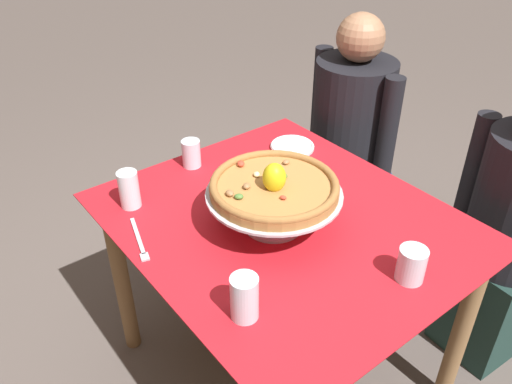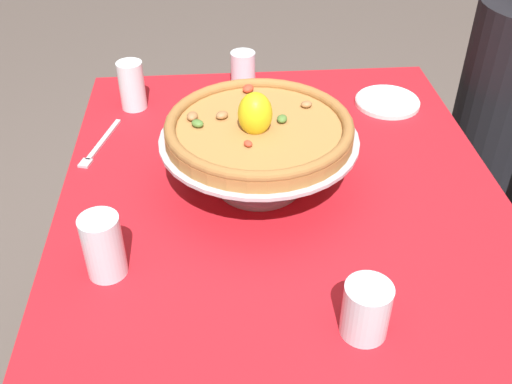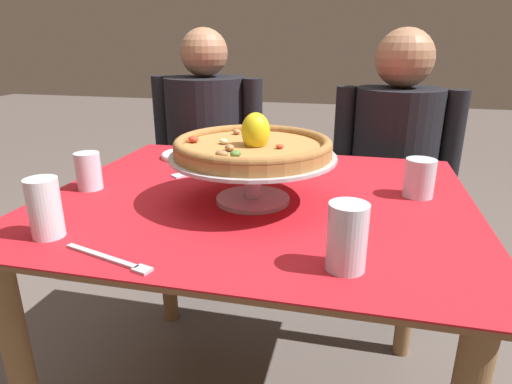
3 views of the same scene
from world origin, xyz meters
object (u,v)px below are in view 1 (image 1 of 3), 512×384
at_px(water_glass_front_left, 129,191).
at_px(side_plate, 292,146).
at_px(water_glass_side_right, 411,266).
at_px(diner_left, 348,148).
at_px(pizza, 275,186).
at_px(sugar_packet, 261,172).
at_px(water_glass_front_right, 244,300).
at_px(water_glass_side_left, 191,155).
at_px(dinner_fork, 139,241).
at_px(pizza_stand, 275,202).

height_order(water_glass_front_left, side_plate, water_glass_front_left).
relative_size(water_glass_side_right, diner_left, 0.09).
distance_m(pizza, water_glass_side_right, 0.44).
relative_size(pizza, water_glass_side_right, 3.85).
relative_size(pizza, sugar_packet, 7.70).
height_order(pizza, diner_left, diner_left).
height_order(water_glass_side_right, water_glass_front_right, water_glass_front_right).
xyz_separation_m(water_glass_front_right, water_glass_front_left, (-0.61, -0.00, 0.00)).
bearing_deg(water_glass_side_right, water_glass_side_left, -170.58).
relative_size(water_glass_front_left, sugar_packet, 2.53).
distance_m(water_glass_side_right, water_glass_front_left, 0.89).
bearing_deg(diner_left, pizza, -62.69).
xyz_separation_m(water_glass_front_right, dinner_fork, (-0.42, -0.07, -0.05)).
bearing_deg(water_glass_front_right, pizza_stand, 129.01).
bearing_deg(water_glass_side_right, dinner_fork, -139.59).
bearing_deg(dinner_fork, water_glass_front_right, 9.65).
height_order(pizza_stand, sugar_packet, pizza_stand).
relative_size(pizza_stand, diner_left, 0.35).
bearing_deg(sugar_packet, water_glass_side_left, -139.78).
bearing_deg(pizza, water_glass_side_right, 18.79).
bearing_deg(water_glass_front_right, sugar_packet, 138.01).
height_order(water_glass_side_right, diner_left, diner_left).
bearing_deg(water_glass_side_left, water_glass_front_right, -22.30).
relative_size(pizza_stand, water_glass_front_left, 3.26).
bearing_deg(water_glass_front_left, sugar_packet, 77.22).
bearing_deg(sugar_packet, diner_left, 102.32).
distance_m(water_glass_front_right, sugar_packet, 0.68).
relative_size(dinner_fork, sugar_packet, 4.15).
relative_size(water_glass_front_right, dinner_fork, 0.60).
xyz_separation_m(water_glass_side_left, side_plate, (0.13, 0.38, -0.03)).
height_order(side_plate, diner_left, diner_left).
bearing_deg(pizza_stand, diner_left, 117.34).
height_order(pizza, sugar_packet, pizza).
height_order(pizza_stand, water_glass_side_right, pizza_stand).
relative_size(water_glass_front_right, diner_left, 0.11).
bearing_deg(water_glass_front_left, pizza_stand, 38.90).
xyz_separation_m(water_glass_side_right, side_plate, (-0.74, 0.23, -0.04)).
bearing_deg(side_plate, pizza_stand, -47.83).
relative_size(pizza_stand, water_glass_front_right, 3.30).
xyz_separation_m(water_glass_side_right, water_glass_side_left, (-0.87, -0.14, -0.00)).
distance_m(pizza, diner_left, 0.93).
distance_m(water_glass_side_right, side_plate, 0.78).
bearing_deg(water_glass_side_right, side_plate, 162.70).
xyz_separation_m(pizza, water_glass_front_right, (0.24, -0.29, -0.09)).
distance_m(pizza_stand, dinner_fork, 0.42).
height_order(water_glass_side_left, sugar_packet, water_glass_side_left).
xyz_separation_m(pizza_stand, diner_left, (-0.40, 0.78, -0.26)).
distance_m(pizza_stand, water_glass_side_right, 0.43).
relative_size(pizza, diner_left, 0.33).
height_order(pizza_stand, water_glass_front_left, water_glass_front_left).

